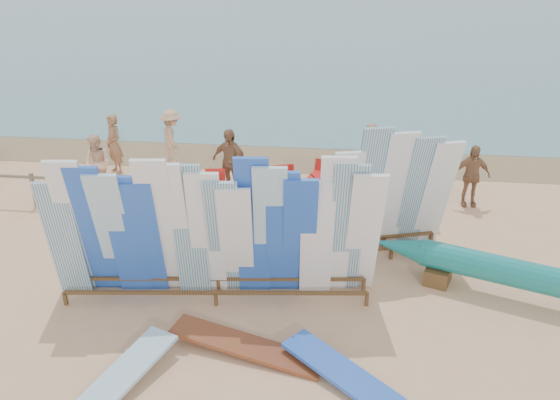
# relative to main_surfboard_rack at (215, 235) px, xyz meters

# --- Properties ---
(ground) EXTENTS (160.00, 160.00, 0.00)m
(ground) POSITION_rel_main_surfboard_rack_xyz_m (-1.47, 0.50, -1.39)
(ground) COLOR tan
(ground) RESTS_ON ground
(wet_sand_strip) EXTENTS (40.00, 2.60, 0.01)m
(wet_sand_strip) POSITION_rel_main_surfboard_rack_xyz_m (-1.47, 7.70, -1.39)
(wet_sand_strip) COLOR olive
(wet_sand_strip) RESTS_ON ground
(fence) EXTENTS (12.08, 0.08, 0.90)m
(fence) POSITION_rel_main_surfboard_rack_xyz_m (-1.47, 3.50, -0.76)
(fence) COLOR #69604F
(fence) RESTS_ON ground
(main_surfboard_rack) EXTENTS (6.20, 1.55, 3.08)m
(main_surfboard_rack) POSITION_rel_main_surfboard_rack_xyz_m (0.00, 0.00, 0.00)
(main_surfboard_rack) COLOR brown
(main_surfboard_rack) RESTS_ON ground
(side_surfboard_rack) EXTENTS (2.74, 1.47, 3.06)m
(side_surfboard_rack) POSITION_rel_main_surfboard_rack_xyz_m (3.35, 2.08, -0.01)
(side_surfboard_rack) COLOR brown
(side_surfboard_rack) RESTS_ON ground
(outrigger_canoe) EXTENTS (6.05, 2.65, 0.89)m
(outrigger_canoe) POSITION_rel_main_surfboard_rack_xyz_m (5.90, 0.45, -0.82)
(outrigger_canoe) COLOR brown
(outrigger_canoe) RESTS_ON ground
(vendor_table) EXTENTS (0.86, 0.70, 1.01)m
(vendor_table) POSITION_rel_main_surfboard_rack_xyz_m (0.64, 1.33, -1.05)
(vendor_table) COLOR brown
(vendor_table) RESTS_ON ground
(flat_board_d) EXTENTS (2.46, 2.11, 0.28)m
(flat_board_d) POSITION_rel_main_surfboard_rack_xyz_m (2.63, -2.19, -1.39)
(flat_board_d) COLOR blue
(flat_board_d) RESTS_ON ground
(flat_board_c) EXTENTS (2.75, 1.19, 0.27)m
(flat_board_c) POSITION_rel_main_surfboard_rack_xyz_m (0.81, -1.53, -1.39)
(flat_board_c) COLOR brown
(flat_board_c) RESTS_ON ground
(flat_board_b) EXTENTS (1.57, 2.70, 0.37)m
(flat_board_b) POSITION_rel_main_surfboard_rack_xyz_m (-1.09, -2.82, -1.39)
(flat_board_b) COLOR #87BAD8
(flat_board_b) RESTS_ON ground
(beach_chair_left) EXTENTS (0.58, 0.60, 0.81)m
(beach_chair_left) POSITION_rel_main_surfboard_rack_xyz_m (-0.96, 4.32, -1.15)
(beach_chair_left) COLOR red
(beach_chair_left) RESTS_ON ground
(beach_chair_right) EXTENTS (0.71, 0.72, 0.89)m
(beach_chair_right) POSITION_rel_main_surfboard_rack_xyz_m (0.83, 4.60, -1.13)
(beach_chair_right) COLOR red
(beach_chair_right) RESTS_ON ground
(stroller) EXTENTS (0.80, 0.98, 1.18)m
(stroller) POSITION_rel_main_surfboard_rack_xyz_m (1.75, 4.22, -0.91)
(stroller) COLOR red
(stroller) RESTS_ON ground
(beachgoer_7) EXTENTS (0.67, 0.73, 1.77)m
(beachgoer_7) POSITION_rel_main_surfboard_rack_xyz_m (3.04, 5.81, -0.50)
(beachgoer_7) COLOR #8C6042
(beachgoer_7) RESTS_ON ground
(beachgoer_8) EXTENTS (0.47, 0.83, 1.62)m
(beachgoer_8) POSITION_rel_main_surfboard_rack_xyz_m (3.52, 5.68, -0.57)
(beachgoer_8) COLOR beige
(beachgoer_8) RESTS_ON ground
(beachgoer_4) EXTENTS (1.16, 0.84, 1.82)m
(beachgoer_4) POSITION_rel_main_surfboard_rack_xyz_m (-0.65, 4.79, -0.48)
(beachgoer_4) COLOR #8C6042
(beachgoer_4) RESTS_ON ground
(beachgoer_1) EXTENTS (0.70, 0.68, 1.73)m
(beachgoer_1) POSITION_rel_main_surfboard_rack_xyz_m (-4.22, 5.92, -0.52)
(beachgoer_1) COLOR #8C6042
(beachgoer_1) RESTS_ON ground
(beachgoer_3) EXTENTS (0.92, 1.17, 1.69)m
(beachgoer_3) POSITION_rel_main_surfboard_rack_xyz_m (-2.74, 6.68, -0.54)
(beachgoer_3) COLOR tan
(beachgoer_3) RESTS_ON ground
(beachgoer_2) EXTENTS (0.84, 0.59, 1.56)m
(beachgoer_2) POSITION_rel_main_surfboard_rack_xyz_m (-4.19, 4.61, -0.61)
(beachgoer_2) COLOR beige
(beachgoer_2) RESTS_ON ground
(beachgoer_10) EXTENTS (0.98, 0.48, 1.62)m
(beachgoer_10) POSITION_rel_main_surfboard_rack_xyz_m (5.53, 4.81, -0.58)
(beachgoer_10) COLOR #8C6042
(beachgoer_10) RESTS_ON ground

